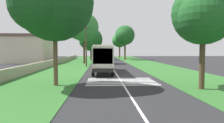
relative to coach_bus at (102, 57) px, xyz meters
The scene contains 17 objects.
ground 4.47m from the coach_bus, 152.66° to the right, with size 160.00×160.00×0.00m, color #262628.
grass_verge_left 13.35m from the coach_bus, 29.06° to the left, with size 120.00×8.00×0.04m, color #2D6628.
grass_verge_right 15.40m from the coach_bus, 40.96° to the right, with size 120.00×8.00×0.04m, color #2D6628.
centre_line 11.85m from the coach_bus, ahead, with size 110.00×0.16×0.01m, color silver.
coach_bus is the anchor object (origin of this frame).
zebra_crossing 8.55m from the coach_bus, 167.43° to the right, with size 4.95×6.80×0.01m.
trailing_car_0 16.29m from the coach_bus, ahead, with size 4.30×1.78×1.43m.
trailing_car_1 22.56m from the coach_bus, ahead, with size 4.30×1.78×1.43m.
roadside_tree_left_0 39.90m from the coach_bus, ahead, with size 8.90×7.59×10.35m.
roadside_tree_left_1 20.66m from the coach_bus, 12.62° to the left, with size 8.20×6.82×11.64m.
roadside_tree_left_2 12.31m from the coach_bus, 157.38° to the left, with size 7.73×6.72×10.54m.
roadside_tree_right_0 50.12m from the coach_bus, ahead, with size 6.71×5.68×9.64m.
roadside_tree_right_1 15.21m from the coach_bus, 148.85° to the right, with size 5.96×4.86×8.37m.
roadside_tree_right_2 38.57m from the coach_bus, 10.90° to the right, with size 7.92×6.26×10.91m.
utility_pole 10.57m from the coach_bus, 16.34° to the left, with size 0.24×1.40×7.70m.
roadside_wall 19.27m from the coach_bus, 30.68° to the left, with size 70.00×0.40×1.19m, color #9E937F.
roadside_building 30.55m from the coach_bus, 36.86° to the left, with size 11.25×10.42×6.86m.
Camera 1 is at (-25.13, 1.99, 3.14)m, focal length 33.29 mm.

